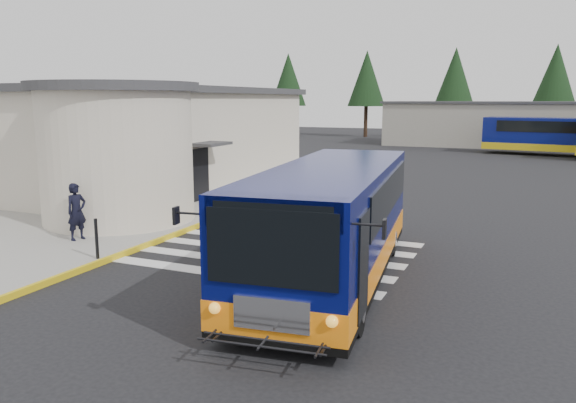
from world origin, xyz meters
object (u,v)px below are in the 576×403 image
at_px(transit_bus, 331,227).
at_px(bollard, 97,239).
at_px(pedestrian_b, 120,202).
at_px(pedestrian_a, 77,212).
at_px(far_bus_a, 550,134).

relative_size(transit_bus, bollard, 9.26).
relative_size(pedestrian_b, bollard, 1.56).
bearing_deg(pedestrian_a, pedestrian_b, 12.67).
xyz_separation_m(transit_bus, far_bus_a, (5.52, 36.65, 0.31)).
bearing_deg(bollard, pedestrian_b, 120.96).
xyz_separation_m(pedestrian_a, pedestrian_b, (0.03, 1.91, -0.01)).
distance_m(pedestrian_a, bollard, 2.46).
bearing_deg(pedestrian_b, transit_bus, 34.60).
distance_m(transit_bus, far_bus_a, 37.06).
bearing_deg(far_bus_a, pedestrian_b, 166.85).
bearing_deg(transit_bus, far_bus_a, 74.54).
bearing_deg(far_bus_a, pedestrian_a, 167.84).
xyz_separation_m(bollard, far_bus_a, (11.74, 37.82, 0.95)).
height_order(transit_bus, pedestrian_a, transit_bus).
bearing_deg(far_bus_a, bollard, 171.27).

